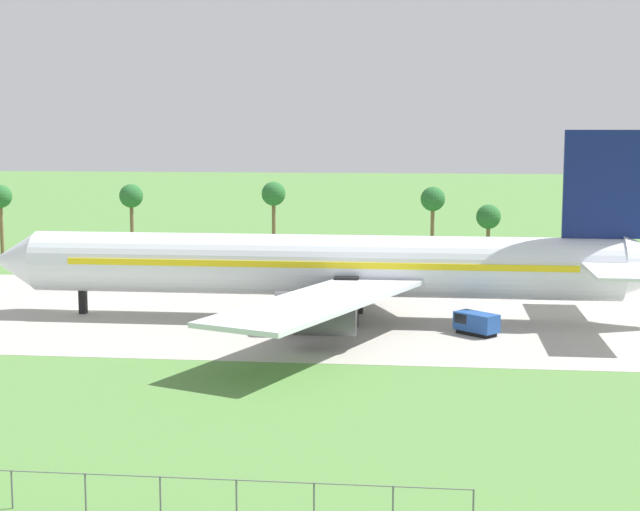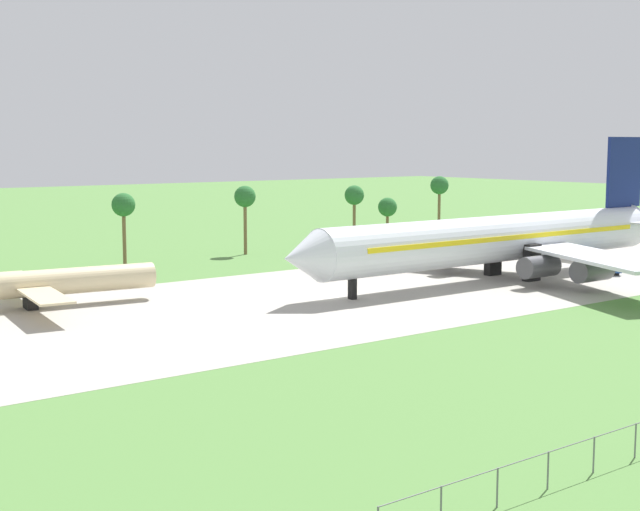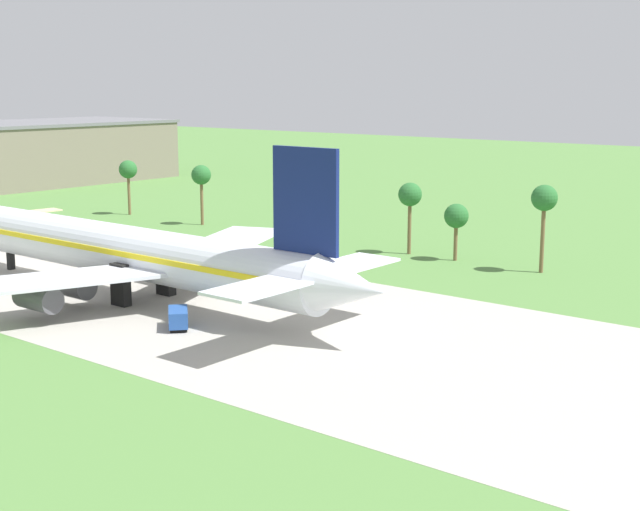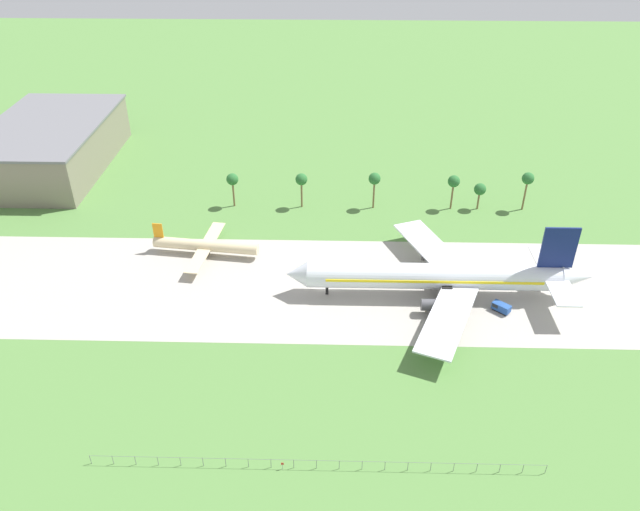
# 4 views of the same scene
# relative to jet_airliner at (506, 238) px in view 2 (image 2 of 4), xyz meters

# --- Properties ---
(ground_plane) EXTENTS (600.00, 600.00, 0.00)m
(ground_plane) POSITION_rel_jet_airliner_xyz_m (-28.21, 2.93, -5.58)
(ground_plane) COLOR #517F3D
(taxiway_strip) EXTENTS (320.00, 44.00, 0.02)m
(taxiway_strip) POSITION_rel_jet_airliner_xyz_m (-28.21, 2.93, -5.57)
(taxiway_strip) COLOR #A8A399
(taxiway_strip) RESTS_ON ground_plane
(jet_airliner) EXTENTS (73.53, 58.27, 19.52)m
(jet_airliner) POSITION_rel_jet_airliner_xyz_m (0.00, 0.00, 0.00)
(jet_airliner) COLOR silver
(jet_airliner) RESTS_ON ground_plane
(regional_aircraft) EXTENTS (28.75, 25.99, 8.56)m
(regional_aircraft) POSITION_rel_jet_airliner_xyz_m (-60.15, 16.96, -2.76)
(regional_aircraft) COLOR beige
(regional_aircraft) RESTS_ON ground_plane
(baggage_tug) EXTENTS (4.49, 4.31, 2.14)m
(baggage_tug) POSITION_rel_jet_airliner_xyz_m (13.91, -5.97, -4.42)
(baggage_tug) COLOR black
(baggage_tug) RESTS_ON ground_plane
(palm_tree_row) EXTENTS (91.62, 3.60, 12.19)m
(palm_tree_row) POSITION_rel_jet_airliner_xyz_m (-7.76, 44.90, 3.20)
(palm_tree_row) COLOR brown
(palm_tree_row) RESTS_ON ground_plane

